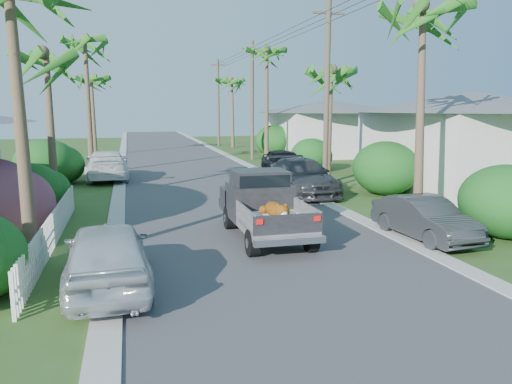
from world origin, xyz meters
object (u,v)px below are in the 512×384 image
object	(u,v)px
parked_car_rf	(284,163)
palm_r_d	(232,80)
parked_car_lf	(107,165)
palm_l_d	(91,78)
palm_l_b	(46,54)
utility_pole_c	(252,100)
palm_r_b	(331,70)
palm_l_c	(85,40)
palm_r_a	(426,7)
house_right_near	(469,144)
pickup_truck	(262,204)
parked_car_ln	(107,256)
utility_pole_d	(218,102)
parked_car_rm	(302,177)
utility_pole_b	(327,96)
parked_car_rn	(425,219)
palm_r_c	(267,50)
house_right_far	(331,130)

from	to	relation	value
parked_car_rf	palm_r_d	distance (m)	23.01
parked_car_lf	palm_l_d	xyz separation A→B (m)	(-1.50, 14.73, 5.62)
palm_l_b	palm_l_d	bearing A→B (deg)	89.22
palm_l_b	utility_pole_c	size ratio (longest dim) A/B	0.82
palm_l_b	palm_r_b	xyz separation A→B (m)	(13.40, 3.00, -0.20)
palm_l_c	palm_r_d	bearing A→B (deg)	55.22
palm_r_a	house_right_near	size ratio (longest dim) A/B	0.97
pickup_truck	palm_r_a	bearing A→B (deg)	7.76
parked_car_ln	utility_pole_d	world-z (taller)	utility_pole_d
palm_l_d	house_right_near	xyz separation A→B (m)	(19.50, -22.00, -4.22)
parked_car_rm	utility_pole_b	distance (m)	4.19
parked_car_rn	parked_car_ln	bearing A→B (deg)	-171.92
parked_car_rm	palm_l_c	world-z (taller)	palm_l_c
parked_car_rm	palm_r_a	bearing A→B (deg)	-70.00
palm_l_c	palm_r_c	bearing A→B (deg)	18.15
palm_l_d	utility_pole_b	size ratio (longest dim) A/B	0.86
palm_r_d	parked_car_rm	bearing A→B (deg)	-94.97
palm_r_b	palm_l_d	bearing A→B (deg)	124.59
parked_car_rf	palm_r_c	size ratio (longest dim) A/B	0.51
house_right_near	palm_r_d	bearing A→B (deg)	103.07
parked_car_rn	palm_r_c	size ratio (longest dim) A/B	0.42
house_right_far	palm_r_c	bearing A→B (deg)	-149.53
parked_car_rn	palm_l_d	bearing A→B (deg)	106.40
house_right_near	parked_car_rn	bearing A→B (deg)	-132.92
palm_l_c	utility_pole_c	world-z (taller)	palm_l_c
parked_car_rn	house_right_near	size ratio (longest dim) A/B	0.44
parked_car_rn	utility_pole_b	bearing A→B (deg)	82.23
palm_r_c	house_right_near	bearing A→B (deg)	-64.09
parked_car_lf	palm_r_d	xyz separation A→B (m)	(11.50, 20.73, 5.92)
palm_l_d	house_right_near	world-z (taller)	palm_l_d
palm_l_c	utility_pole_b	bearing A→B (deg)	-37.81
palm_l_d	palm_l_c	bearing A→B (deg)	-87.61
palm_l_d	utility_pole_b	xyz separation A→B (m)	(12.10, -21.00, -1.84)
house_right_near	palm_l_d	bearing A→B (deg)	131.55
parked_car_rf	palm_l_b	bearing A→B (deg)	-153.11
palm_l_d	palm_r_d	xyz separation A→B (m)	(13.00, 6.00, 0.29)
palm_r_b	palm_r_c	size ratio (longest dim) A/B	0.77
palm_l_b	palm_r_b	world-z (taller)	palm_l_b
parked_car_rn	utility_pole_b	distance (m)	10.40
parked_car_rm	parked_car_rf	bearing A→B (deg)	80.60
palm_l_c	palm_l_d	bearing A→B (deg)	92.39
parked_car_rf	parked_car_ln	distance (m)	18.90
palm_l_d	house_right_far	bearing A→B (deg)	-11.59
palm_r_a	utility_pole_b	bearing A→B (deg)	95.71
house_right_far	utility_pole_d	xyz separation A→B (m)	(-7.40, 13.00, 2.48)
palm_r_b	utility_pole_c	size ratio (longest dim) A/B	0.80
parked_car_rm	utility_pole_b	bearing A→B (deg)	31.30
house_right_near	palm_r_a	bearing A→B (deg)	-138.15
parked_car_rn	palm_r_a	distance (m)	7.37
utility_pole_b	parked_car_rf	bearing A→B (deg)	97.10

